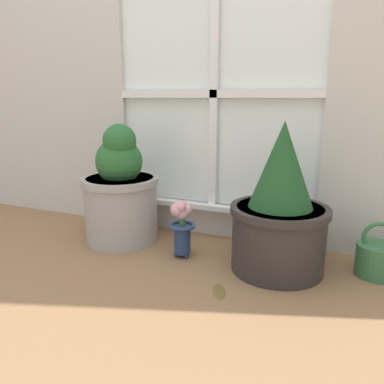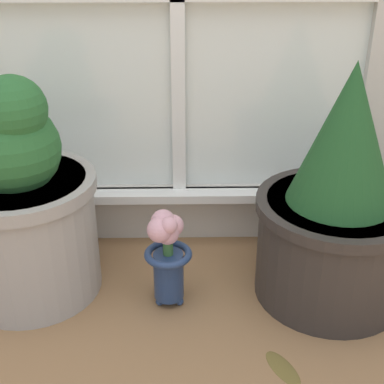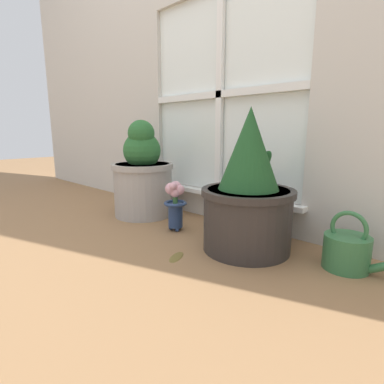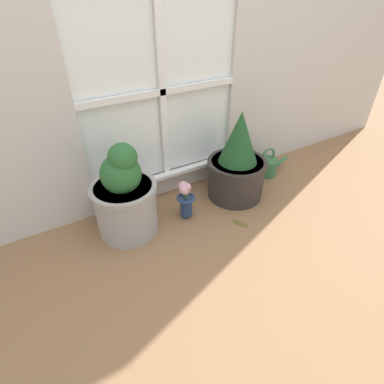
{
  "view_description": "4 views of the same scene",
  "coord_description": "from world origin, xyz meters",
  "px_view_note": "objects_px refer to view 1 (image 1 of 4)",
  "views": [
    {
      "loc": [
        0.59,
        -1.14,
        0.67
      ],
      "look_at": [
        -0.0,
        0.28,
        0.28
      ],
      "focal_mm": 35.0,
      "sensor_mm": 36.0,
      "label": 1
    },
    {
      "loc": [
        0.01,
        -0.83,
        0.84
      ],
      "look_at": [
        0.03,
        0.26,
        0.28
      ],
      "focal_mm": 50.0,
      "sensor_mm": 36.0,
      "label": 2
    },
    {
      "loc": [
        1.03,
        -0.76,
        0.49
      ],
      "look_at": [
        0.04,
        0.28,
        0.2
      ],
      "focal_mm": 28.0,
      "sensor_mm": 36.0,
      "label": 3
    },
    {
      "loc": [
        -0.72,
        -1.02,
        1.2
      ],
      "look_at": [
        0.02,
        0.24,
        0.16
      ],
      "focal_mm": 28.0,
      "sensor_mm": 36.0,
      "label": 4
    }
  ],
  "objects_px": {
    "watering_can": "(379,259)",
    "flower_vase": "(182,224)",
    "potted_plant_left": "(121,194)",
    "potted_plant_right": "(280,212)"
  },
  "relations": [
    {
      "from": "potted_plant_left",
      "to": "watering_can",
      "type": "distance_m",
      "value": 1.12
    },
    {
      "from": "potted_plant_right",
      "to": "flower_vase",
      "type": "distance_m",
      "value": 0.41
    },
    {
      "from": "potted_plant_left",
      "to": "watering_can",
      "type": "relative_size",
      "value": 1.94
    },
    {
      "from": "watering_can",
      "to": "flower_vase",
      "type": "bearing_deg",
      "value": -170.5
    },
    {
      "from": "potted_plant_left",
      "to": "potted_plant_right",
      "type": "relative_size",
      "value": 0.94
    },
    {
      "from": "watering_can",
      "to": "potted_plant_left",
      "type": "bearing_deg",
      "value": -176.72
    },
    {
      "from": "potted_plant_right",
      "to": "flower_vase",
      "type": "bearing_deg",
      "value": -175.12
    },
    {
      "from": "potted_plant_right",
      "to": "flower_vase",
      "type": "height_order",
      "value": "potted_plant_right"
    },
    {
      "from": "flower_vase",
      "to": "watering_can",
      "type": "distance_m",
      "value": 0.78
    },
    {
      "from": "potted_plant_right",
      "to": "watering_can",
      "type": "relative_size",
      "value": 2.05
    }
  ]
}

